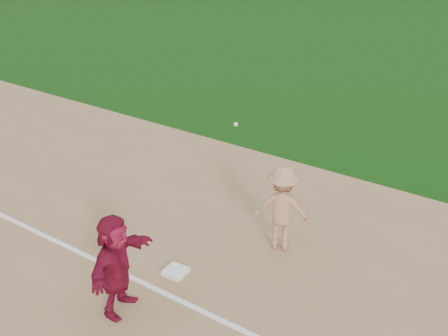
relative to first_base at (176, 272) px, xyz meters
The scene contains 5 objects.
ground 0.36m from the first_base, 129.18° to the left, with size 160.00×160.00×0.00m, color #103B0B.
foul_line 0.57m from the first_base, 113.03° to the right, with size 60.00×0.10×0.01m, color white.
first_base is the anchor object (origin of this frame).
base_runner 1.47m from the first_base, 96.20° to the right, with size 1.57×0.50×1.69m, color maroon.
first_base_play 2.21m from the first_base, 59.28° to the left, with size 1.23×1.18×2.57m.
Camera 1 is at (5.51, -6.32, 5.89)m, focal length 45.00 mm.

